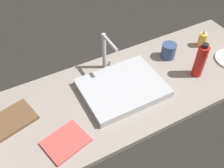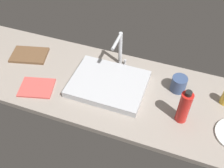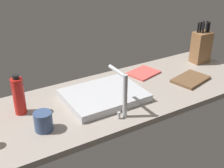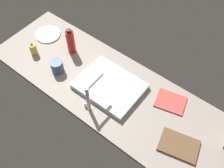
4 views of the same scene
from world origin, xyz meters
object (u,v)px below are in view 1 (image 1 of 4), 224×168
dish_towel (66,142)px  coffee_mug (169,51)px  sink_basin (122,87)px  soap_bottle (203,39)px  cutting_board (11,121)px  water_bottle (200,61)px  faucet (106,50)px

dish_towel → coffee_mug: 85.63cm
sink_basin → soap_bottle: bearing=8.8°
coffee_mug → cutting_board: bearing=-178.0°
sink_basin → water_bottle: size_ratio=2.00×
dish_towel → soap_bottle: bearing=14.0°
dish_towel → faucet: bearing=41.9°
sink_basin → soap_bottle: soap_bottle is taller
faucet → soap_bottle: bearing=-8.0°
soap_bottle → dish_towel: size_ratio=0.60×
cutting_board → soap_bottle: (128.36, 2.46, 4.25)cm
soap_bottle → water_bottle: size_ratio=0.54×
cutting_board → dish_towel: 31.83cm
sink_basin → water_bottle: bearing=-12.0°
sink_basin → cutting_board: bearing=172.5°
soap_bottle → cutting_board: bearing=-178.9°
faucet → water_bottle: size_ratio=1.09×
sink_basin → dish_towel: sink_basin is taller
faucet → coffee_mug: size_ratio=2.51×
sink_basin → cutting_board: sink_basin is taller
soap_bottle → coffee_mug: (-27.26, 1.05, -0.26)cm
cutting_board → dish_towel: bearing=-50.4°
cutting_board → soap_bottle: 128.46cm
faucet → coffee_mug: bearing=-11.9°
cutting_board → coffee_mug: (101.11, 3.51, 3.99)cm
dish_towel → sink_basin: bearing=22.3°
sink_basin → faucet: faucet is taller
sink_basin → soap_bottle: (67.67, 10.44, 2.99)cm
faucet → water_bottle: bearing=-33.1°
cutting_board → dish_towel: cutting_board is taller
water_bottle → faucet: bearing=146.9°
dish_towel → coffee_mug: coffee_mug is taller
cutting_board → coffee_mug: size_ratio=2.44×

